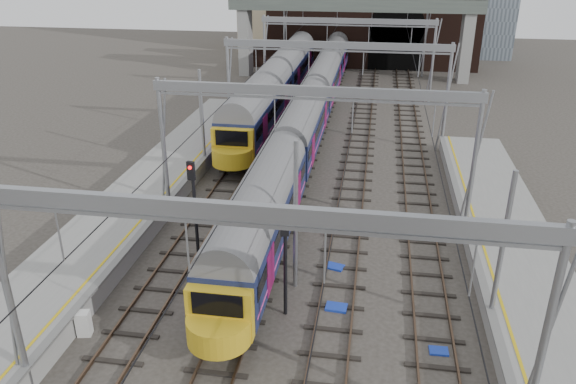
% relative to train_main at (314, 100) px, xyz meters
% --- Properties ---
extents(ground, '(160.00, 160.00, 0.00)m').
position_rel_train_main_xyz_m(ground, '(2.00, -26.17, -2.35)').
color(ground, '#38332D').
rests_on(ground, ground).
extents(platform_left, '(4.32, 55.00, 1.12)m').
position_rel_train_main_xyz_m(platform_left, '(-8.18, -23.67, -1.79)').
color(platform_left, gray).
rests_on(platform_left, ground).
extents(platform_right, '(4.32, 47.00, 1.12)m').
position_rel_train_main_xyz_m(platform_right, '(12.18, -27.67, -1.79)').
color(platform_right, gray).
rests_on(platform_right, ground).
extents(tracks, '(14.40, 80.00, 0.22)m').
position_rel_train_main_xyz_m(tracks, '(2.00, -11.17, -2.33)').
color(tracks, '#4C3828').
rests_on(tracks, ground).
extents(overhead_line, '(16.80, 80.00, 8.00)m').
position_rel_train_main_xyz_m(overhead_line, '(2.00, -4.68, 4.22)').
color(overhead_line, gray).
rests_on(overhead_line, ground).
extents(retaining_wall, '(28.00, 2.75, 9.00)m').
position_rel_train_main_xyz_m(retaining_wall, '(3.40, 25.77, 1.99)').
color(retaining_wall, black).
rests_on(retaining_wall, ground).
extents(overbridge, '(28.00, 3.00, 9.25)m').
position_rel_train_main_xyz_m(overbridge, '(2.00, 19.83, 4.92)').
color(overbridge, gray).
rests_on(overbridge, ground).
extents(train_main, '(2.57, 59.39, 4.49)m').
position_rel_train_main_xyz_m(train_main, '(0.00, 0.00, 0.00)').
color(train_main, black).
rests_on(train_main, ground).
extents(train_second, '(2.91, 33.63, 4.97)m').
position_rel_train_main_xyz_m(train_second, '(-4.00, 4.73, 0.20)').
color(train_second, black).
rests_on(train_second, ground).
extents(signal_near_left, '(0.39, 0.47, 5.08)m').
position_rel_train_main_xyz_m(signal_near_left, '(-3.24, -22.24, 0.84)').
color(signal_near_left, black).
rests_on(signal_near_left, ground).
extents(signal_near_centre, '(0.37, 0.46, 4.70)m').
position_rel_train_main_xyz_m(signal_near_centre, '(1.91, -26.41, 0.63)').
color(signal_near_centre, black).
rests_on(signal_near_centre, ground).
extents(relay_cabinet, '(0.62, 0.55, 1.07)m').
position_rel_train_main_xyz_m(relay_cabinet, '(-5.80, -29.00, -1.81)').
color(relay_cabinet, silver).
rests_on(relay_cabinet, ground).
extents(equip_cover_a, '(0.97, 0.81, 0.10)m').
position_rel_train_main_xyz_m(equip_cover_a, '(3.67, -22.32, -2.30)').
color(equip_cover_a, '#1938BC').
rests_on(equip_cover_a, ground).
extents(equip_cover_b, '(0.96, 0.71, 0.11)m').
position_rel_train_main_xyz_m(equip_cover_b, '(4.01, -25.63, -2.29)').
color(equip_cover_b, '#1938BC').
rests_on(equip_cover_b, ground).
extents(equip_cover_c, '(0.74, 0.53, 0.09)m').
position_rel_train_main_xyz_m(equip_cover_c, '(8.13, -27.81, -2.30)').
color(equip_cover_c, '#1938BC').
rests_on(equip_cover_c, ground).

